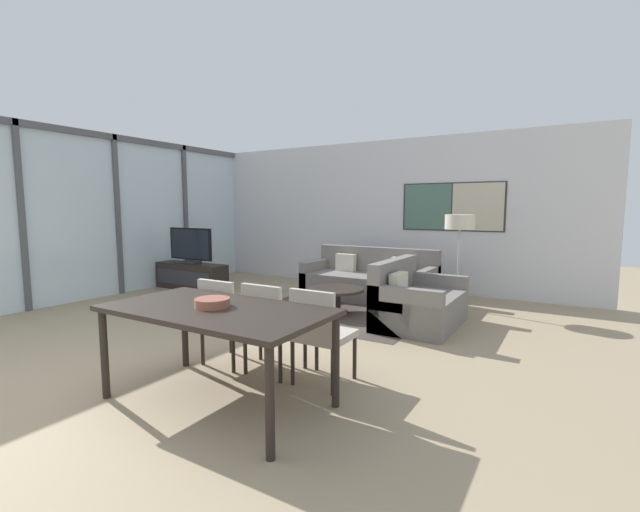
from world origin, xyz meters
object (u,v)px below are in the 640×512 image
at_px(fruit_bowl, 212,302).
at_px(dining_chair_centre, 270,322).
at_px(tv_console, 192,276).
at_px(dining_chair_left, 226,316).
at_px(floor_lamp, 460,227).
at_px(sofa_side, 415,304).
at_px(television, 191,246).
at_px(coffee_table, 336,294).
at_px(dining_table, 216,316).
at_px(dining_chair_right, 320,330).
at_px(sofa_main, 370,282).

bearing_deg(fruit_bowl, dining_chair_centre, 87.21).
bearing_deg(dining_chair_centre, tv_console, 146.43).
bearing_deg(dining_chair_left, floor_lamp, 69.00).
bearing_deg(sofa_side, television, 86.90).
xyz_separation_m(sofa_side, coffee_table, (-1.19, 0.01, 0.00)).
xyz_separation_m(tv_console, dining_table, (3.84, -3.23, 0.45)).
xyz_separation_m(dining_chair_right, floor_lamp, (0.34, 3.51, 0.76)).
relative_size(coffee_table, dining_chair_right, 0.96).
distance_m(sofa_side, dining_chair_left, 2.60).
xyz_separation_m(television, fruit_bowl, (3.80, -3.23, -0.01)).
height_order(dining_table, dining_chair_right, dining_chair_right).
xyz_separation_m(dining_table, dining_chair_left, (-0.52, 0.65, -0.21)).
xyz_separation_m(sofa_main, dining_chair_left, (0.08, -3.56, 0.21)).
distance_m(tv_console, fruit_bowl, 5.02).
height_order(coffee_table, dining_table, dining_table).
bearing_deg(floor_lamp, sofa_main, -179.62).
xyz_separation_m(coffee_table, dining_chair_centre, (0.59, -2.31, 0.21)).
relative_size(dining_table, floor_lamp, 1.25).
height_order(coffee_table, dining_chair_right, dining_chair_right).
bearing_deg(television, dining_chair_left, -37.86).
bearing_deg(sofa_side, floor_lamp, -12.00).
bearing_deg(sofa_main, coffee_table, -90.00).
relative_size(dining_chair_centre, floor_lamp, 0.60).
bearing_deg(sofa_main, fruit_bowl, -82.43).
distance_m(television, coffee_table, 3.30).
bearing_deg(tv_console, sofa_side, -3.09).
xyz_separation_m(dining_chair_right, fruit_bowl, (-0.55, -0.71, 0.32)).
bearing_deg(coffee_table, dining_table, -78.80).
height_order(sofa_main, coffee_table, sofa_main).
xyz_separation_m(coffee_table, dining_chair_right, (1.11, -2.29, 0.21)).
distance_m(sofa_main, dining_chair_right, 3.68).
bearing_deg(dining_chair_centre, fruit_bowl, -92.79).
bearing_deg(coffee_table, sofa_side, -0.25).
bearing_deg(tv_console, floor_lamp, 11.90).
distance_m(sofa_main, dining_table, 4.27).
relative_size(dining_chair_centre, fruit_bowl, 3.11).
bearing_deg(coffee_table, television, 175.86).
distance_m(dining_table, dining_chair_centre, 0.71).
distance_m(tv_console, dining_table, 5.04).
bearing_deg(fruit_bowl, floor_lamp, 78.13).
height_order(dining_chair_centre, floor_lamp, floor_lamp).
xyz_separation_m(tv_console, sofa_side, (4.43, -0.24, 0.03)).
bearing_deg(dining_chair_left, tv_console, 142.15).
bearing_deg(dining_chair_centre, dining_chair_left, -176.23).
xyz_separation_m(sofa_main, sofa_side, (1.19, -1.22, 0.00)).
height_order(dining_chair_left, dining_chair_centre, same).
bearing_deg(sofa_main, dining_chair_right, -72.43).
bearing_deg(dining_table, sofa_side, 78.78).
relative_size(tv_console, coffee_table, 1.83).
bearing_deg(fruit_bowl, television, 139.65).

